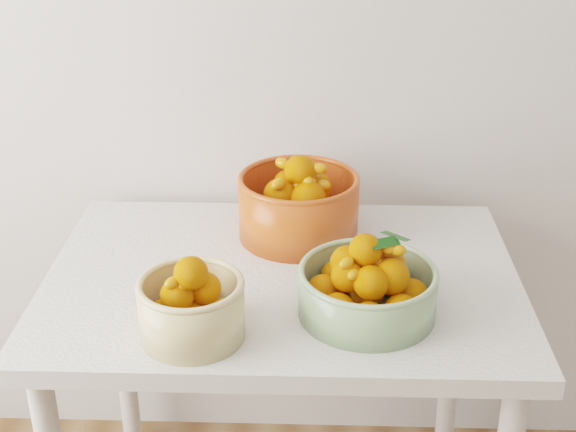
% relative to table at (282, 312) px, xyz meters
% --- Properties ---
extents(table, '(1.00, 0.70, 0.75)m').
position_rel_table_xyz_m(table, '(0.00, 0.00, 0.00)').
color(table, silver).
rests_on(table, ground).
extents(bowl_cream, '(0.20, 0.20, 0.17)m').
position_rel_table_xyz_m(bowl_cream, '(-0.16, -0.23, 0.16)').
color(bowl_cream, '#DABF83').
rests_on(bowl_cream, table).
extents(bowl_green, '(0.30, 0.30, 0.17)m').
position_rel_table_xyz_m(bowl_green, '(0.17, -0.15, 0.16)').
color(bowl_green, '#8AAB79').
rests_on(bowl_green, table).
extents(bowl_orange, '(0.34, 0.34, 0.20)m').
position_rel_table_xyz_m(bowl_orange, '(0.03, 0.18, 0.17)').
color(bowl_orange, red).
rests_on(bowl_orange, table).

